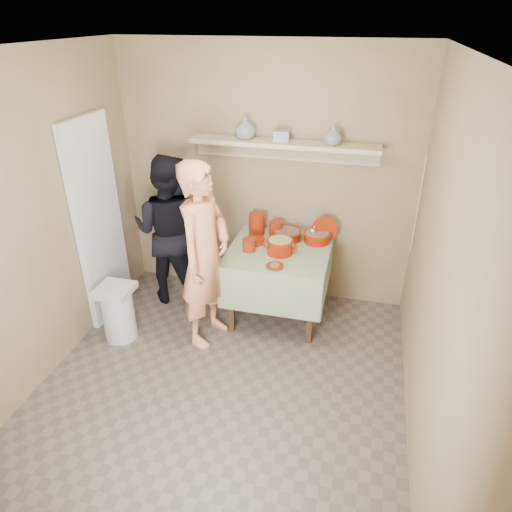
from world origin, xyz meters
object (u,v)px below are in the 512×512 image
(person_helper, at_px, (170,230))
(cazuela_rice, at_px, (280,245))
(person_cook, at_px, (205,256))
(serving_table, at_px, (279,260))
(trash_bin, at_px, (118,312))

(person_helper, distance_m, cazuela_rice, 1.20)
(person_cook, relative_size, cazuela_rice, 5.30)
(person_cook, relative_size, serving_table, 1.80)
(serving_table, relative_size, trash_bin, 1.74)
(person_helper, bearing_deg, person_cook, 135.50)
(serving_table, bearing_deg, trash_bin, -152.25)
(person_cook, bearing_deg, trash_bin, 117.59)
(person_helper, height_order, cazuela_rice, person_helper)
(cazuela_rice, bearing_deg, trash_bin, -155.26)
(person_cook, height_order, serving_table, person_cook)
(person_helper, relative_size, serving_table, 1.65)
(cazuela_rice, bearing_deg, serving_table, 104.95)
(person_cook, xyz_separation_m, cazuela_rice, (0.60, 0.42, -0.03))
(person_helper, distance_m, serving_table, 1.18)
(person_helper, bearing_deg, serving_table, 176.28)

